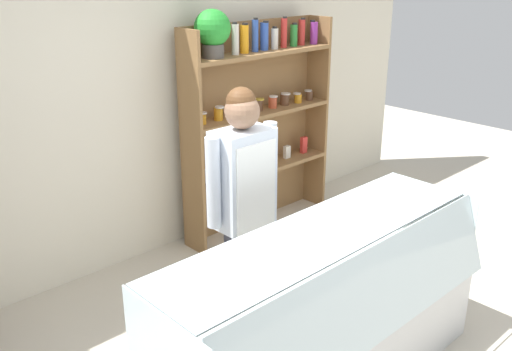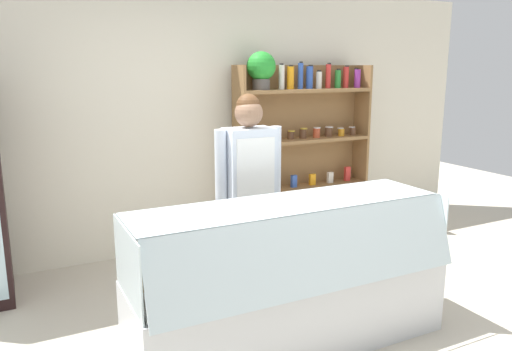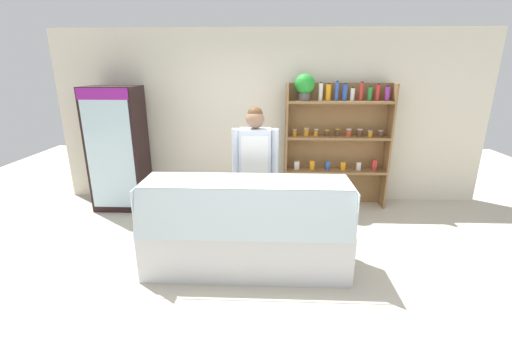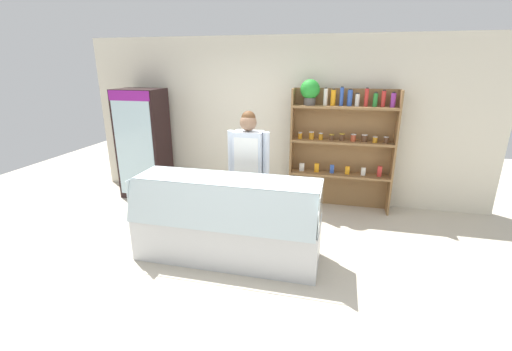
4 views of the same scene
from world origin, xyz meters
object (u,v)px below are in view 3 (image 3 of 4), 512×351
Objects in this scene: shelving_unit at (332,132)px; deli_display_case at (246,242)px; drinks_fridge at (118,149)px; shop_clerk at (255,163)px.

deli_display_case is at bearing -122.00° from shelving_unit.
drinks_fridge is at bearing 140.62° from deli_display_case.
shelving_unit is 0.94× the size of deli_display_case.
shelving_unit is 1.21× the size of shop_clerk.
drinks_fridge is at bearing 156.45° from shop_clerk.
drinks_fridge is at bearing -176.10° from shelving_unit.
shop_clerk reaches higher than deli_display_case.
drinks_fridge is 3.29m from shelving_unit.
shelving_unit is 2.43m from deli_display_case.
shelving_unit reaches higher than deli_display_case.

